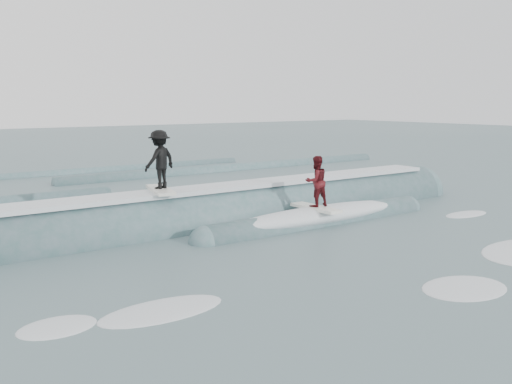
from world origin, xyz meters
TOP-DOWN VIEW (x-y plane):
  - ground at (0.00, 0.00)m, footprint 160.00×160.00m
  - breaking_wave at (0.22, 5.73)m, footprint 21.69×3.99m
  - surfer_black at (-3.02, 6.00)m, footprint 1.35×2.07m
  - surfer_red at (1.61, 3.80)m, footprint 0.88×2.00m
  - whitewater at (0.12, -1.50)m, footprint 17.13×6.39m
  - far_swells at (-0.75, 17.65)m, footprint 42.78×8.65m

SIDE VIEW (x-z plane):
  - ground at x=0.00m, z-range 0.00..0.00m
  - whitewater at x=0.12m, z-range -0.05..0.05m
  - far_swells at x=-0.75m, z-range -0.40..0.40m
  - breaking_wave at x=0.22m, z-range -1.17..1.24m
  - surfer_red at x=1.61m, z-range 0.47..2.27m
  - surfer_black at x=-3.02m, z-range 1.26..3.20m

